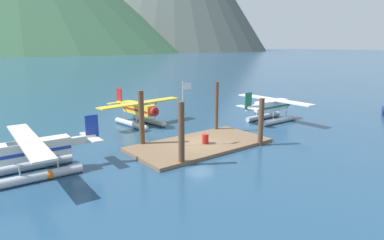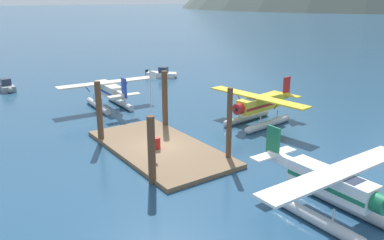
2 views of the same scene
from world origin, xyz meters
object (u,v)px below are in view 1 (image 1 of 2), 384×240
Objects in this scene: seaplane_yellow_bow_centre at (140,111)px; seaplane_cream_port_fwd at (34,154)px; flagpole at (184,106)px; mooring_buoy at (50,175)px; fuel_drum at (205,139)px; seaplane_white_stbd_fwd at (272,108)px.

seaplane_cream_port_fwd is at bearing -146.48° from seaplane_yellow_bow_centre.
flagpole is 12.27m from seaplane_cream_port_fwd.
seaplane_cream_port_fwd reaches higher than mooring_buoy.
fuel_drum is 13.27m from mooring_buoy.
seaplane_yellow_bow_centre is (1.26, 10.28, -2.29)m from flagpole.
seaplane_white_stbd_fwd reaches higher than fuel_drum.
seaplane_yellow_bow_centre is at bearing 83.03° from flagpole.
fuel_drum is at bearing -21.21° from flagpole.
fuel_drum is 0.08× the size of seaplane_white_stbd_fwd.
seaplane_cream_port_fwd is at bearing 112.63° from mooring_buoy.
flagpole is 0.54× the size of seaplane_yellow_bow_centre.
seaplane_cream_port_fwd is 1.00× the size of seaplane_yellow_bow_centre.
seaplane_white_stbd_fwd is 15.75m from seaplane_yellow_bow_centre.
fuel_drum is at bearing -3.87° from mooring_buoy.
seaplane_white_stbd_fwd is at bearing 12.90° from fuel_drum.
flagpole reaches higher than seaplane_white_stbd_fwd.
mooring_buoy is at bearing 179.11° from flagpole.
fuel_drum is 13.32m from seaplane_white_stbd_fwd.
flagpole is 6.47× the size of fuel_drum.
seaplane_yellow_bow_centre reaches higher than mooring_buoy.
seaplane_white_stbd_fwd is (14.81, 2.25, -2.29)m from flagpole.
seaplane_cream_port_fwd is (-11.95, 1.54, -2.29)m from flagpole.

